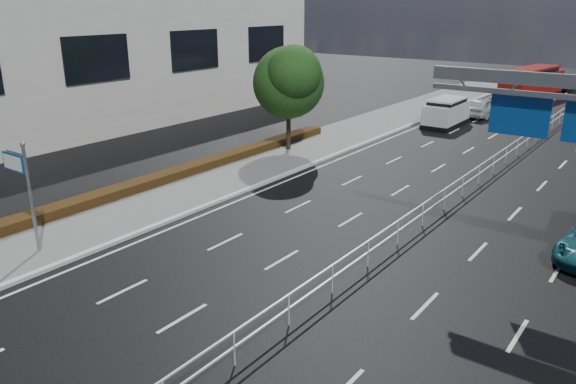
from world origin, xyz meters
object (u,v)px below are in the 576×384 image
Objects in this scene: white_minivan at (446,112)px; near_car_silver at (483,107)px; toilet_sign at (21,177)px; near_car_dark at (566,84)px; red_bus at (532,83)px.

white_minivan reaches higher than near_car_silver.
toilet_sign is 0.88× the size of white_minivan.
toilet_sign is 37.25m from near_car_silver.
white_minivan is 1.12× the size of near_car_dark.
near_car_silver is (-0.87, -11.60, -0.80)m from red_bus.
toilet_sign reaches higher than red_bus.
near_car_dark is at bearing 82.34° from toilet_sign.
red_bus is 8.52m from near_car_dark.
red_bus reaches higher than near_car_dark.
near_car_dark is (7.64, 56.75, -2.22)m from toilet_sign.
red_bus is at bearing 82.86° from white_minivan.
toilet_sign is 57.30m from near_car_dark.
near_car_silver is at bearing 81.95° from toilet_sign.
near_car_silver is (1.11, 5.44, -0.25)m from white_minivan.
white_minivan is 0.47× the size of red_bus.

